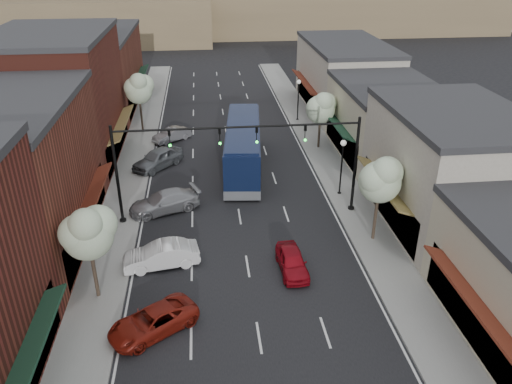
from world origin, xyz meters
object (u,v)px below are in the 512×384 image
object	(u,v)px
coach_bus	(243,146)
lamp_post_far	(298,93)
signal_mast_left	(152,159)
parked_car_a	(153,321)
red_hatchback	(292,261)
tree_right_near	(381,178)
tree_left_far	(139,88)
parked_car_c	(164,202)
parked_car_d	(158,158)
tree_right_far	(321,107)
parked_car_e	(172,135)
lamp_post_near	(342,158)
signal_mast_right	(322,152)
parked_car_b	(161,255)
tree_left_near	(88,231)

from	to	relation	value
coach_bus	lamp_post_far	bearing A→B (deg)	65.67
signal_mast_left	parked_car_a	world-z (taller)	signal_mast_left
red_hatchback	tree_right_near	bearing A→B (deg)	22.17
signal_mast_left	coach_bus	xyz separation A→B (m)	(6.60, 8.22, -2.63)
tree_left_far	coach_bus	world-z (taller)	tree_left_far
parked_car_a	signal_mast_left	bearing A→B (deg)	148.77
parked_car_c	parked_car_d	bearing A→B (deg)	166.42
tree_right_far	parked_car_e	size ratio (longest dim) A/B	1.43
tree_right_far	lamp_post_near	size ratio (longest dim) A/B	1.22
coach_bus	parked_car_e	bearing A→B (deg)	136.91
signal_mast_right	red_hatchback	bearing A→B (deg)	-114.73
parked_car_c	parked_car_e	distance (m)	14.02
signal_mast_right	coach_bus	distance (m)	9.80
red_hatchback	parked_car_e	bearing A→B (deg)	107.19
tree_right_near	parked_car_a	xyz separation A→B (m)	(-13.47, -6.92, -3.83)
tree_right_far	signal_mast_left	bearing A→B (deg)	-139.46
tree_right_near	tree_right_far	size ratio (longest dim) A/B	1.10
parked_car_e	parked_car_c	bearing A→B (deg)	-36.53
tree_right_far	coach_bus	world-z (taller)	tree_right_far
lamp_post_far	red_hatchback	distance (m)	27.32
coach_bus	tree_right_far	bearing A→B (deg)	32.54
red_hatchback	parked_car_e	xyz separation A→B (m)	(-7.84, 22.12, -0.02)
lamp_post_near	parked_car_b	bearing A→B (deg)	-148.50
tree_left_near	red_hatchback	xyz separation A→B (m)	(10.79, 1.35, -3.58)
lamp_post_far	parked_car_d	world-z (taller)	lamp_post_far
coach_bus	parked_car_e	xyz separation A→B (m)	(-6.28, 7.19, -1.36)
signal_mast_right	parked_car_b	world-z (taller)	signal_mast_right
lamp_post_far	red_hatchback	size ratio (longest dim) A/B	1.17
tree_right_far	tree_left_near	xyz separation A→B (m)	(-16.60, -20.00, 0.23)
tree_right_near	parked_car_a	bearing A→B (deg)	-152.83
tree_right_far	parked_car_b	size ratio (longest dim) A/B	1.22
tree_right_near	lamp_post_near	size ratio (longest dim) A/B	1.34
signal_mast_left	tree_right_far	bearing A→B (deg)	40.54
tree_right_near	parked_car_e	distance (m)	24.08
signal_mast_left	parked_car_d	distance (m)	9.98
tree_right_far	red_hatchback	distance (m)	19.82
lamp_post_near	parked_car_d	xyz separation A→B (m)	(-14.00, 6.70, -2.19)
tree_right_near	tree_left_far	world-z (taller)	tree_left_far
signal_mast_left	parked_car_b	bearing A→B (deg)	-83.98
red_hatchback	parked_car_c	xyz separation A→B (m)	(-7.77, 8.10, 0.09)
signal_mast_left	parked_car_e	distance (m)	15.93
tree_right_far	lamp_post_near	distance (m)	9.51
tree_right_near	parked_car_b	distance (m)	13.97
signal_mast_right	parked_car_c	distance (m)	11.62
tree_right_far	parked_car_c	world-z (taller)	tree_right_far
tree_right_near	lamp_post_near	xyz separation A→B (m)	(-0.55, 6.56, -1.45)
tree_right_near	lamp_post_near	distance (m)	6.74
signal_mast_left	parked_car_e	size ratio (longest dim) A/B	2.16
signal_mast_left	parked_car_a	size ratio (longest dim) A/B	1.84
signal_mast_right	coach_bus	xyz separation A→B (m)	(-4.64, 8.22, -2.63)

